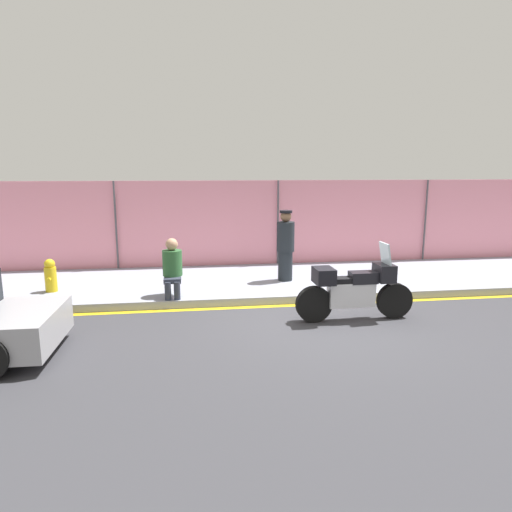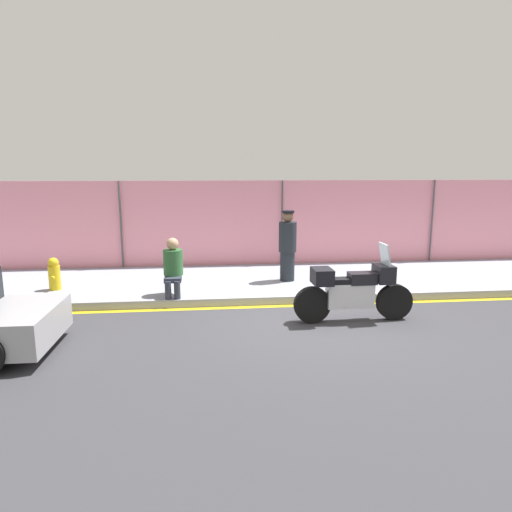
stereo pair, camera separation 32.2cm
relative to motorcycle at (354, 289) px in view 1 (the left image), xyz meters
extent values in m
plane|color=#38383D|center=(-0.62, 0.01, -0.61)|extent=(120.00, 120.00, 0.00)
cube|color=#8E93A3|center=(-0.62, 2.95, -0.53)|extent=(33.72, 3.51, 0.18)
cube|color=gold|center=(-0.62, 1.10, -0.61)|extent=(33.72, 0.18, 0.01)
cube|color=pink|center=(-0.62, 4.79, 0.68)|extent=(32.03, 0.08, 2.59)
cylinder|color=#4C4C51|center=(-5.16, 4.69, 0.68)|extent=(0.05, 0.05, 2.59)
cylinder|color=#4C4C51|center=(-0.62, 4.69, 0.68)|extent=(0.05, 0.05, 2.59)
cylinder|color=#4C4C51|center=(3.92, 4.69, 0.68)|extent=(0.05, 0.05, 2.59)
cylinder|color=black|center=(0.85, 0.01, -0.26)|extent=(0.71, 0.15, 0.71)
cylinder|color=black|center=(-0.80, -0.01, -0.26)|extent=(0.71, 0.15, 0.71)
cube|color=silver|center=(-0.06, 0.00, -0.09)|extent=(0.91, 0.29, 0.48)
cube|color=black|center=(0.17, 0.00, 0.24)|extent=(0.52, 0.31, 0.22)
cube|color=black|center=(-0.16, 0.00, 0.20)|extent=(0.60, 0.29, 0.10)
cube|color=black|center=(0.60, 0.01, 0.32)|extent=(0.33, 0.48, 0.34)
cube|color=silver|center=(0.60, 0.01, 0.70)|extent=(0.11, 0.42, 0.42)
cube|color=black|center=(-0.62, -0.01, 0.30)|extent=(0.37, 0.51, 0.30)
cylinder|color=#1E2328|center=(-0.81, 2.67, -0.07)|extent=(0.36, 0.36, 0.73)
cylinder|color=#1E2328|center=(-0.81, 2.67, 0.66)|extent=(0.43, 0.43, 0.73)
sphere|color=brown|center=(-0.81, 2.67, 1.16)|extent=(0.27, 0.27, 0.27)
cylinder|color=black|center=(-0.81, 2.67, 1.27)|extent=(0.31, 0.31, 0.06)
cylinder|color=#2D3342|center=(-3.62, 1.29, -0.24)|extent=(0.14, 0.14, 0.39)
cylinder|color=#2D3342|center=(-3.43, 1.29, -0.24)|extent=(0.14, 0.14, 0.39)
cube|color=#2D3342|center=(-3.53, 1.49, -0.04)|extent=(0.36, 0.39, 0.10)
cylinder|color=#2D6033|center=(-3.53, 1.68, 0.28)|extent=(0.43, 0.43, 0.56)
sphere|color=tan|center=(-3.53, 1.68, 0.69)|extent=(0.26, 0.26, 0.26)
cylinder|color=black|center=(-5.96, -0.12, -0.28)|extent=(0.66, 0.23, 0.66)
cylinder|color=gold|center=(-6.28, 2.37, -0.16)|extent=(0.26, 0.26, 0.56)
sphere|color=gold|center=(-6.28, 2.37, 0.19)|extent=(0.23, 0.23, 0.23)
cylinder|color=gold|center=(-6.28, 2.22, -0.13)|extent=(0.09, 0.10, 0.09)
camera|label=1|loc=(-3.08, -8.20, 2.31)|focal=32.00mm
camera|label=2|loc=(-2.76, -8.24, 2.31)|focal=32.00mm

